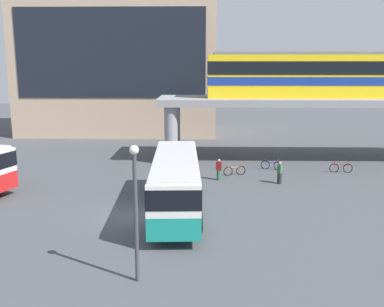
{
  "coord_description": "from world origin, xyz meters",
  "views": [
    {
      "loc": [
        3.87,
        -23.11,
        8.33
      ],
      "look_at": [
        3.2,
        6.74,
        2.2
      ],
      "focal_mm": 40.81,
      "sensor_mm": 36.0,
      "label": 1
    }
  ],
  "objects_px": {
    "pedestrian_near_building": "(170,169)",
    "bus_main": "(175,178)",
    "bicycle_red": "(341,168)",
    "bicycle_orange": "(235,171)",
    "bicycle_blue": "(272,165)",
    "station_building": "(120,61)",
    "pedestrian_by_bike_rack": "(219,170)",
    "pedestrian_waiting_near_stop": "(280,173)",
    "train": "(353,75)"
  },
  "relations": [
    {
      "from": "bus_main",
      "to": "bicycle_orange",
      "type": "xyz_separation_m",
      "value": [
        3.99,
        8.51,
        -1.63
      ]
    },
    {
      "from": "bus_main",
      "to": "bicycle_orange",
      "type": "bearing_deg",
      "value": 64.88
    },
    {
      "from": "station_building",
      "to": "bicycle_blue",
      "type": "height_order",
      "value": "station_building"
    },
    {
      "from": "bicycle_red",
      "to": "bicycle_blue",
      "type": "xyz_separation_m",
      "value": [
        -5.28,
        0.83,
        0.0
      ]
    },
    {
      "from": "pedestrian_near_building",
      "to": "bus_main",
      "type": "bearing_deg",
      "value": -83.3
    },
    {
      "from": "bicycle_red",
      "to": "bicycle_orange",
      "type": "height_order",
      "value": "same"
    },
    {
      "from": "train",
      "to": "station_building",
      "type": "bearing_deg",
      "value": 145.63
    },
    {
      "from": "train",
      "to": "pedestrian_near_building",
      "type": "bearing_deg",
      "value": -155.31
    },
    {
      "from": "train",
      "to": "pedestrian_near_building",
      "type": "height_order",
      "value": "train"
    },
    {
      "from": "station_building",
      "to": "bicycle_blue",
      "type": "distance_m",
      "value": 26.38
    },
    {
      "from": "bus_main",
      "to": "pedestrian_by_bike_rack",
      "type": "bearing_deg",
      "value": 68.89
    },
    {
      "from": "bicycle_orange",
      "to": "bicycle_red",
      "type": "bearing_deg",
      "value": 7.4
    },
    {
      "from": "bus_main",
      "to": "bicycle_orange",
      "type": "distance_m",
      "value": 9.54
    },
    {
      "from": "bicycle_orange",
      "to": "pedestrian_waiting_near_stop",
      "type": "relative_size",
      "value": 1.08
    },
    {
      "from": "bicycle_red",
      "to": "pedestrian_by_bike_rack",
      "type": "height_order",
      "value": "pedestrian_by_bike_rack"
    },
    {
      "from": "bicycle_blue",
      "to": "pedestrian_near_building",
      "type": "xyz_separation_m",
      "value": [
        -7.98,
        -3.1,
        0.38
      ]
    },
    {
      "from": "bicycle_orange",
      "to": "bicycle_blue",
      "type": "bearing_deg",
      "value": 31.55
    },
    {
      "from": "bus_main",
      "to": "pedestrian_waiting_near_stop",
      "type": "relative_size",
      "value": 6.98
    },
    {
      "from": "pedestrian_by_bike_rack",
      "to": "pedestrian_near_building",
      "type": "relative_size",
      "value": 1.0
    },
    {
      "from": "pedestrian_waiting_near_stop",
      "to": "train",
      "type": "bearing_deg",
      "value": 47.83
    },
    {
      "from": "bus_main",
      "to": "pedestrian_by_bike_rack",
      "type": "distance_m",
      "value": 7.7
    },
    {
      "from": "train",
      "to": "pedestrian_near_building",
      "type": "distance_m",
      "value": 18.06
    },
    {
      "from": "bicycle_red",
      "to": "bicycle_orange",
      "type": "distance_m",
      "value": 8.48
    },
    {
      "from": "bicycle_red",
      "to": "train",
      "type": "bearing_deg",
      "value": 67.41
    },
    {
      "from": "bicycle_red",
      "to": "pedestrian_near_building",
      "type": "distance_m",
      "value": 13.46
    },
    {
      "from": "station_building",
      "to": "pedestrian_by_bike_rack",
      "type": "height_order",
      "value": "station_building"
    },
    {
      "from": "bicycle_red",
      "to": "pedestrian_near_building",
      "type": "relative_size",
      "value": 1.13
    },
    {
      "from": "bicycle_orange",
      "to": "train",
      "type": "bearing_deg",
      "value": 29.28
    },
    {
      "from": "train",
      "to": "bicycle_blue",
      "type": "relative_size",
      "value": 14.54
    },
    {
      "from": "bicycle_blue",
      "to": "pedestrian_by_bike_rack",
      "type": "xyz_separation_m",
      "value": [
        -4.38,
        -3.35,
        0.37
      ]
    },
    {
      "from": "pedestrian_by_bike_rack",
      "to": "bus_main",
      "type": "bearing_deg",
      "value": -111.11
    },
    {
      "from": "bicycle_orange",
      "to": "pedestrian_near_building",
      "type": "relative_size",
      "value": 1.09
    },
    {
      "from": "bicycle_orange",
      "to": "bus_main",
      "type": "bearing_deg",
      "value": -115.12
    },
    {
      "from": "bicycle_orange",
      "to": "pedestrian_waiting_near_stop",
      "type": "height_order",
      "value": "pedestrian_waiting_near_stop"
    },
    {
      "from": "bus_main",
      "to": "pedestrian_waiting_near_stop",
      "type": "xyz_separation_m",
      "value": [
        7.01,
        6.21,
        -1.25
      ]
    },
    {
      "from": "bicycle_red",
      "to": "pedestrian_waiting_near_stop",
      "type": "xyz_separation_m",
      "value": [
        -5.39,
        -3.4,
        0.38
      ]
    },
    {
      "from": "bicycle_red",
      "to": "pedestrian_waiting_near_stop",
      "type": "distance_m",
      "value": 6.39
    },
    {
      "from": "bicycle_orange",
      "to": "pedestrian_by_bike_rack",
      "type": "distance_m",
      "value": 1.94
    },
    {
      "from": "station_building",
      "to": "pedestrian_waiting_near_stop",
      "type": "distance_m",
      "value": 29.49
    },
    {
      "from": "pedestrian_by_bike_rack",
      "to": "station_building",
      "type": "bearing_deg",
      "value": 116.19
    },
    {
      "from": "pedestrian_waiting_near_stop",
      "to": "pedestrian_by_bike_rack",
      "type": "height_order",
      "value": "pedestrian_waiting_near_stop"
    },
    {
      "from": "train",
      "to": "bus_main",
      "type": "distance_m",
      "value": 21.02
    },
    {
      "from": "station_building",
      "to": "pedestrian_waiting_near_stop",
      "type": "xyz_separation_m",
      "value": [
        15.54,
        -23.78,
        -7.91
      ]
    },
    {
      "from": "bicycle_red",
      "to": "pedestrian_near_building",
      "type": "bearing_deg",
      "value": -170.27
    },
    {
      "from": "train",
      "to": "bicycle_orange",
      "type": "height_order",
      "value": "train"
    },
    {
      "from": "bicycle_blue",
      "to": "pedestrian_by_bike_rack",
      "type": "bearing_deg",
      "value": -142.65
    },
    {
      "from": "train",
      "to": "pedestrian_by_bike_rack",
      "type": "xyz_separation_m",
      "value": [
        -11.63,
        -7.24,
        -6.73
      ]
    },
    {
      "from": "bicycle_red",
      "to": "pedestrian_by_bike_rack",
      "type": "bearing_deg",
      "value": -165.41
    },
    {
      "from": "bus_main",
      "to": "station_building",
      "type": "bearing_deg",
      "value": 105.87
    },
    {
      "from": "train",
      "to": "pedestrian_waiting_near_stop",
      "type": "relative_size",
      "value": 15.56
    }
  ]
}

